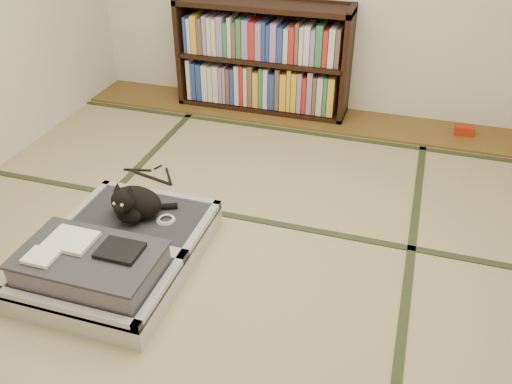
% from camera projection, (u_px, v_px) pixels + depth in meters
% --- Properties ---
extents(floor, '(4.50, 4.50, 0.00)m').
position_uv_depth(floor, '(230.00, 258.00, 3.14)').
color(floor, tan).
rests_on(floor, ground).
extents(wood_strip, '(4.00, 0.50, 0.02)m').
position_uv_depth(wood_strip, '(307.00, 116.00, 4.73)').
color(wood_strip, brown).
rests_on(wood_strip, ground).
extents(red_item, '(0.15, 0.10, 0.07)m').
position_uv_depth(red_item, '(464.00, 130.00, 4.40)').
color(red_item, '#AA230D').
rests_on(red_item, wood_strip).
extents(tatami_borders, '(4.00, 4.50, 0.01)m').
position_uv_depth(tatami_borders, '(255.00, 211.00, 3.53)').
color(tatami_borders, '#2D381E').
rests_on(tatami_borders, ground).
extents(bookcase, '(1.49, 0.34, 0.96)m').
position_uv_depth(bookcase, '(263.00, 60.00, 4.65)').
color(bookcase, black).
rests_on(bookcase, wood_strip).
extents(suitcase, '(0.81, 1.08, 0.32)m').
position_uv_depth(suitcase, '(115.00, 255.00, 2.99)').
color(suitcase, silver).
rests_on(suitcase, floor).
extents(cat, '(0.36, 0.36, 0.29)m').
position_uv_depth(cat, '(134.00, 203.00, 3.14)').
color(cat, black).
rests_on(cat, suitcase).
extents(cable_coil, '(0.11, 0.11, 0.03)m').
position_uv_depth(cable_coil, '(166.00, 220.00, 3.17)').
color(cable_coil, white).
rests_on(cable_coil, suitcase).
extents(hanger, '(0.43, 0.24, 0.01)m').
position_uv_depth(hanger, '(151.00, 175.00, 3.91)').
color(hanger, black).
rests_on(hanger, floor).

